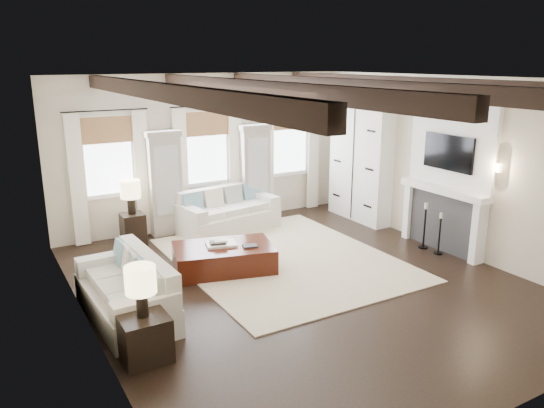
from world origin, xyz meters
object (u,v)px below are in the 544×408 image
sofa_left (130,292)px  side_table_front (145,338)px  side_table_back (133,230)px  sofa_back (227,213)px  ottoman (224,258)px

sofa_left → side_table_front: size_ratio=3.67×
side_table_front → side_table_back: bearing=75.8°
sofa_back → ottoman: sofa_back is taller
sofa_back → ottoman: size_ratio=1.33×
ottoman → side_table_back: 2.22m
sofa_back → side_table_back: bearing=179.7°
sofa_left → ottoman: 2.02m
ottoman → side_table_back: bearing=130.5°
sofa_back → sofa_left: (-2.85, -2.83, -0.00)m
sofa_left → ottoman: bearing=24.8°
ottoman → side_table_front: size_ratio=2.95×
side_table_front → sofa_left: bearing=82.3°
side_table_front → side_table_back: side_table_back is taller
ottoman → side_table_front: side_table_front is taller
side_table_back → sofa_left: bearing=-106.9°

